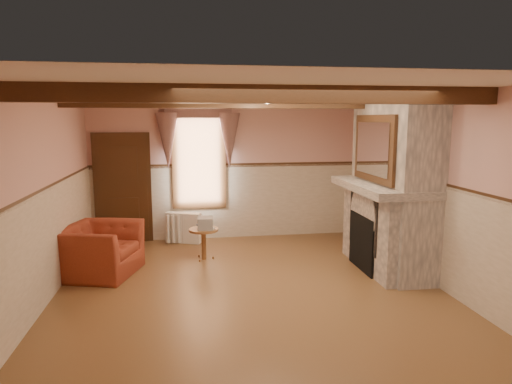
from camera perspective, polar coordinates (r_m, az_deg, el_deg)
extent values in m
cube|color=brown|center=(6.74, -0.77, -12.04)|extent=(5.50, 6.00, 0.01)
cube|color=silver|center=(6.29, -0.83, 12.47)|extent=(5.50, 6.00, 0.01)
cube|color=#D69E94|center=(9.32, -3.43, 2.76)|extent=(5.50, 0.02, 2.80)
cube|color=#D69E94|center=(3.50, 6.29, -8.13)|extent=(5.50, 0.02, 2.80)
cube|color=#D69E94|center=(6.57, -25.28, -0.80)|extent=(0.02, 6.00, 2.80)
cube|color=#D69E94|center=(7.28, 21.16, 0.35)|extent=(0.02, 6.00, 2.80)
cube|color=black|center=(7.67, 13.60, -6.12)|extent=(0.20, 0.95, 0.90)
imported|color=maroon|center=(7.64, -19.01, -6.87)|extent=(1.36, 1.46, 0.78)
cylinder|color=brown|center=(8.05, -6.54, -6.48)|extent=(0.57, 0.57, 0.55)
cube|color=#B7AD8C|center=(7.95, -6.35, -3.88)|extent=(0.28, 0.33, 0.20)
cube|color=white|center=(9.17, -9.06, -4.43)|extent=(0.72, 0.43, 0.60)
imported|color=brown|center=(7.76, 14.95, 1.64)|extent=(0.34, 0.34, 0.08)
cube|color=black|center=(8.29, 13.32, 2.57)|extent=(0.14, 0.24, 0.20)
cylinder|color=gold|center=(7.74, 15.02, 2.34)|extent=(0.11, 0.11, 0.28)
cylinder|color=#B42616|center=(6.85, 18.40, 0.83)|extent=(0.06, 0.06, 0.16)
cylinder|color=gold|center=(7.33, 16.44, 1.29)|extent=(0.06, 0.06, 0.12)
cube|color=gray|center=(7.65, 16.81, 0.98)|extent=(0.85, 2.00, 2.80)
cube|color=gray|center=(7.58, 15.57, 0.66)|extent=(1.05, 2.05, 0.12)
cube|color=silver|center=(7.44, 14.47, 5.28)|extent=(0.06, 1.44, 1.04)
cube|color=black|center=(9.34, -16.30, 0.25)|extent=(1.10, 0.10, 2.10)
cube|color=white|center=(9.23, -7.15, 4.20)|extent=(1.06, 0.08, 2.02)
cube|color=gray|center=(9.10, -7.21, 7.91)|extent=(1.30, 0.14, 1.40)
cube|color=black|center=(5.10, 1.13, 12.12)|extent=(5.50, 0.18, 0.20)
cube|color=black|center=(7.48, -2.16, 11.17)|extent=(5.50, 0.18, 0.20)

